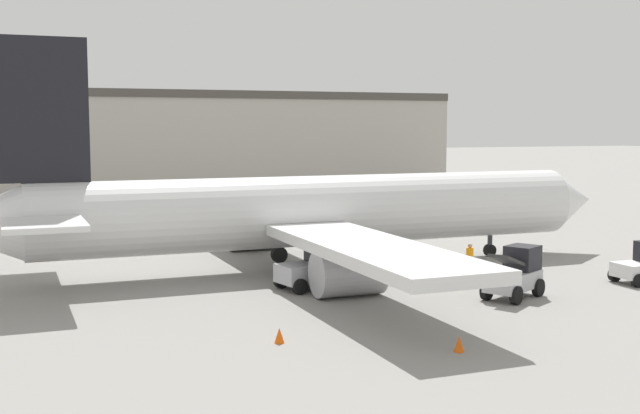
% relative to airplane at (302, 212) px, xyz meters
% --- Properties ---
extents(ground_plane, '(400.00, 400.00, 0.00)m').
position_rel_airplane_xyz_m(ground_plane, '(1.00, 0.01, -3.05)').
color(ground_plane, gray).
extents(terminal_building, '(63.60, 13.87, 10.68)m').
position_rel_airplane_xyz_m(terminal_building, '(-6.12, 36.20, 2.30)').
color(terminal_building, '#ADA89E').
rests_on(terminal_building, ground_plane).
extents(airplane, '(36.77, 33.99, 11.69)m').
position_rel_airplane_xyz_m(airplane, '(0.00, 0.00, 0.00)').
color(airplane, silver).
rests_on(airplane, ground_plane).
extents(ground_crew_worker, '(0.36, 0.36, 1.64)m').
position_rel_airplane_xyz_m(ground_crew_worker, '(7.38, -4.64, -2.17)').
color(ground_crew_worker, '#1E2338').
rests_on(ground_crew_worker, ground_plane).
extents(baggage_tug, '(3.21, 2.48, 2.44)m').
position_rel_airplane_xyz_m(baggage_tug, '(-1.17, -4.81, -1.95)').
color(baggage_tug, '#B2B2B7').
rests_on(baggage_tug, ground_plane).
extents(belt_loader_truck, '(3.39, 2.88, 2.25)m').
position_rel_airplane_xyz_m(belt_loader_truck, '(6.47, -9.93, -1.99)').
color(belt_loader_truck, '#B2B2B7').
rests_on(belt_loader_truck, ground_plane).
extents(safety_cone_near, '(0.36, 0.36, 0.55)m').
position_rel_airplane_xyz_m(safety_cone_near, '(-0.37, -16.54, -2.77)').
color(safety_cone_near, '#EF590F').
rests_on(safety_cone_near, ground_plane).
extents(safety_cone_far, '(0.36, 0.36, 0.55)m').
position_rel_airplane_xyz_m(safety_cone_far, '(-5.68, -13.31, -2.77)').
color(safety_cone_far, '#EF590F').
rests_on(safety_cone_far, ground_plane).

